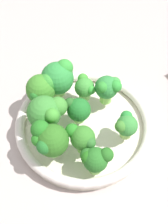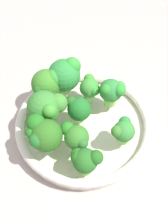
% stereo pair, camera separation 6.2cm
% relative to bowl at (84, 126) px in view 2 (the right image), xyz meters
% --- Properties ---
extents(ground_plane, '(1.30, 1.30, 0.03)m').
position_rel_bowl_xyz_m(ground_plane, '(-0.03, 0.02, -0.03)').
color(ground_plane, '#B2A29F').
extents(bowl, '(0.27, 0.27, 0.03)m').
position_rel_bowl_xyz_m(bowl, '(0.00, 0.00, 0.00)').
color(bowl, silver).
rests_on(bowl, ground_plane).
extents(broccoli_floret_0, '(0.05, 0.04, 0.05)m').
position_rel_bowl_xyz_m(broccoli_floret_0, '(0.06, -0.00, 0.05)').
color(broccoli_floret_0, '#83C462').
rests_on(broccoli_floret_0, bowl).
extents(broccoli_floret_1, '(0.05, 0.04, 0.05)m').
position_rel_bowl_xyz_m(broccoli_floret_1, '(-0.03, -0.08, 0.05)').
color(broccoli_floret_1, '#99CB62').
rests_on(broccoli_floret_1, bowl).
extents(broccoli_floret_2, '(0.06, 0.07, 0.08)m').
position_rel_bowl_xyz_m(broccoli_floret_2, '(-0.07, 0.06, 0.06)').
color(broccoli_floret_2, '#8FD96D').
rests_on(broccoli_floret_2, bowl).
extents(broccoli_floret_3, '(0.06, 0.07, 0.08)m').
position_rel_bowl_xyz_m(broccoli_floret_3, '(-0.01, 0.07, 0.06)').
color(broccoli_floret_3, '#8FCD5D').
rests_on(broccoli_floret_3, bowl).
extents(broccoli_floret_4, '(0.05, 0.05, 0.06)m').
position_rel_bowl_xyz_m(broccoli_floret_4, '(0.05, -0.05, 0.06)').
color(broccoli_floret_4, '#88D058').
rests_on(broccoli_floret_4, bowl).
extents(broccoli_floret_5, '(0.05, 0.05, 0.06)m').
position_rel_bowl_xyz_m(broccoli_floret_5, '(-0.06, 0.00, 0.06)').
color(broccoli_floret_5, '#75BE4C').
rests_on(broccoli_floret_5, bowl).
extents(broccoli_floret_6, '(0.07, 0.07, 0.08)m').
position_rel_bowl_xyz_m(broccoli_floret_6, '(0.07, 0.05, 0.06)').
color(broccoli_floret_6, '#93CD68').
rests_on(broccoli_floret_6, bowl).
extents(broccoli_floret_7, '(0.05, 0.05, 0.05)m').
position_rel_bowl_xyz_m(broccoli_floret_7, '(0.01, 0.01, 0.05)').
color(broccoli_floret_7, '#88CE5E').
rests_on(broccoli_floret_7, bowl).
extents(broccoli_floret_8, '(0.04, 0.06, 0.06)m').
position_rel_bowl_xyz_m(broccoli_floret_8, '(-0.10, -0.02, 0.05)').
color(broccoli_floret_8, '#7EBD55').
rests_on(broccoli_floret_8, bowl).
extents(broccoli_floret_9, '(0.06, 0.06, 0.07)m').
position_rel_bowl_xyz_m(broccoli_floret_9, '(0.05, 0.08, 0.05)').
color(broccoli_floret_9, '#96C667').
rests_on(broccoli_floret_9, bowl).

